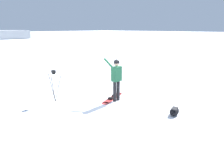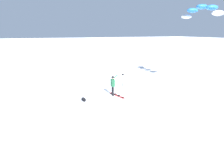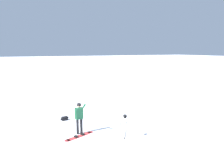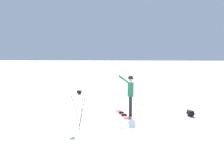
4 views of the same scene
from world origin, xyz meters
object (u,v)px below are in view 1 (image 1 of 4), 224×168
Objects in this scene: camera_tripod at (54,79)px; gear_bag_large at (174,111)px; snowboarder at (116,76)px; snowboard at (113,98)px.

gear_bag_large is at bearing -64.68° from camera_tripod.
snowboarder reaches higher than gear_bag_large.
snowboarder is 2.77m from gear_bag_large.
gear_bag_large is 0.48× the size of camera_tripod.
snowboard is 2.94m from gear_bag_large.
snowboarder is 1.34× the size of camera_tripod.
camera_tripod reaches higher than snowboard.
snowboarder reaches higher than camera_tripod.
snowboarder is 1.13m from snowboard.
gear_bag_large reaches higher than snowboard.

